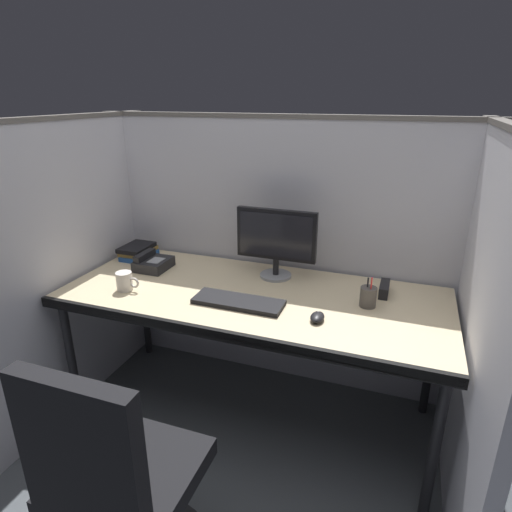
% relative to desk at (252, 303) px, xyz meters
% --- Properties ---
extents(ground_plane, '(8.00, 8.00, 0.00)m').
position_rel_desk_xyz_m(ground_plane, '(0.00, -0.29, -0.69)').
color(ground_plane, '#4C5156').
extents(cubicle_partition_rear, '(2.21, 0.06, 1.57)m').
position_rel_desk_xyz_m(cubicle_partition_rear, '(0.00, 0.46, 0.10)').
color(cubicle_partition_rear, silver).
rests_on(cubicle_partition_rear, ground).
extents(cubicle_partition_left, '(0.06, 1.41, 1.57)m').
position_rel_desk_xyz_m(cubicle_partition_left, '(-0.99, -0.09, 0.10)').
color(cubicle_partition_left, silver).
rests_on(cubicle_partition_left, ground).
extents(cubicle_partition_right, '(0.06, 1.41, 1.57)m').
position_rel_desk_xyz_m(cubicle_partition_right, '(0.99, -0.09, 0.10)').
color(cubicle_partition_right, silver).
rests_on(cubicle_partition_right, ground).
extents(desk, '(1.90, 0.80, 0.74)m').
position_rel_desk_xyz_m(desk, '(0.00, 0.00, 0.00)').
color(desk, beige).
rests_on(desk, ground).
extents(office_chair, '(0.52, 0.52, 0.97)m').
position_rel_desk_xyz_m(office_chair, '(-0.10, -0.97, -0.33)').
color(office_chair, black).
rests_on(office_chair, ground).
extents(monitor_center, '(0.43, 0.17, 0.37)m').
position_rel_desk_xyz_m(monitor_center, '(0.05, 0.25, 0.27)').
color(monitor_center, gray).
rests_on(monitor_center, desk).
extents(keyboard_main, '(0.43, 0.15, 0.02)m').
position_rel_desk_xyz_m(keyboard_main, '(-0.02, -0.12, 0.06)').
color(keyboard_main, black).
rests_on(keyboard_main, desk).
extents(computer_mouse, '(0.06, 0.10, 0.04)m').
position_rel_desk_xyz_m(computer_mouse, '(0.36, -0.15, 0.07)').
color(computer_mouse, black).
rests_on(computer_mouse, desk).
extents(red_stapler, '(0.04, 0.15, 0.06)m').
position_rel_desk_xyz_m(red_stapler, '(0.62, 0.22, 0.08)').
color(red_stapler, black).
rests_on(red_stapler, desk).
extents(coffee_mug, '(0.13, 0.08, 0.09)m').
position_rel_desk_xyz_m(coffee_mug, '(-0.62, -0.17, 0.10)').
color(coffee_mug, silver).
rests_on(coffee_mug, desk).
extents(desk_phone, '(0.17, 0.19, 0.09)m').
position_rel_desk_xyz_m(desk_phone, '(-0.64, 0.13, 0.08)').
color(desk_phone, black).
rests_on(desk_phone, desk).
extents(book_stack, '(0.17, 0.22, 0.07)m').
position_rel_desk_xyz_m(book_stack, '(-0.83, 0.26, 0.09)').
color(book_stack, '#1E478C').
rests_on(book_stack, desk).
extents(pen_cup, '(0.08, 0.08, 0.15)m').
position_rel_desk_xyz_m(pen_cup, '(0.55, 0.06, 0.10)').
color(pen_cup, '#4C4742').
rests_on(pen_cup, desk).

